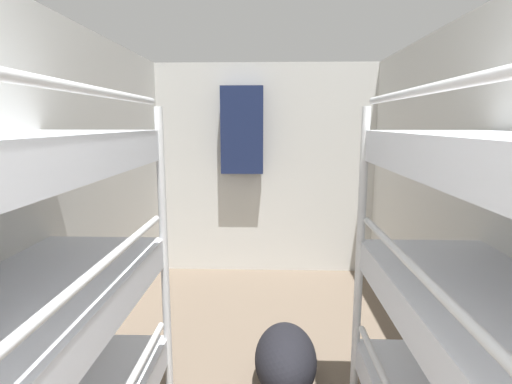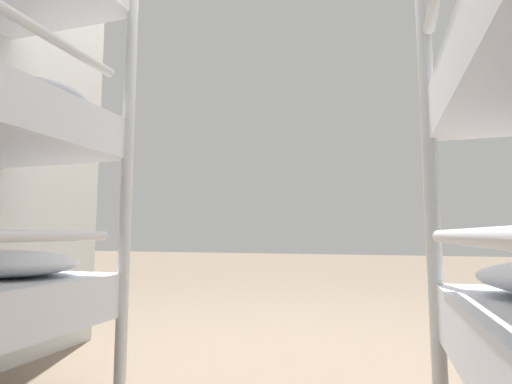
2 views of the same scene
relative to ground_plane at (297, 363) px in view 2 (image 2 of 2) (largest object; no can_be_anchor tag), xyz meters
name	(u,v)px [view 2 (image 2 of 2)]	position (x,y,z in m)	size (l,w,h in m)	color
ground_plane	(297,363)	(0.00, 0.00, 0.00)	(20.00, 20.00, 0.00)	#6B5B4C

